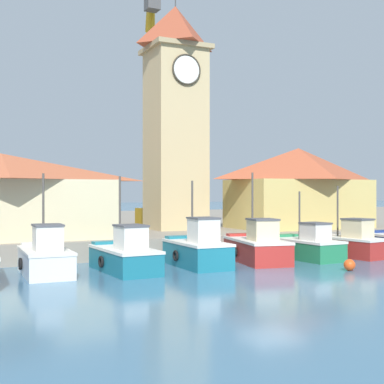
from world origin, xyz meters
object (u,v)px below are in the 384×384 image
Objects in this scene: fishing_boat_mid_left at (125,256)px; fishing_boat_right_outer at (347,243)px; clock_tower at (175,112)px; fishing_boat_mid_right at (257,247)px; warehouse_right at (298,187)px; fishing_boat_left_inner at (45,258)px; fishing_boat_center at (197,250)px; warehouse_left at (1,195)px; port_crane_near at (151,125)px; mooring_buoy at (349,265)px; dock_worker_near_tower at (286,217)px; fishing_boat_right_inner at (307,246)px.

fishing_boat_mid_left reaches higher than fishing_boat_right_outer.
fishing_boat_right_outer is (12.73, 0.36, -0.00)m from fishing_boat_mid_left.
clock_tower is (-5.99, 9.74, 8.11)m from fishing_boat_right_outer.
fishing_boat_mid_right is 11.34m from warehouse_right.
fishing_boat_center is (6.90, -0.44, 0.06)m from fishing_boat_left_inner.
warehouse_right is (11.38, 7.65, 3.07)m from fishing_boat_center.
fishing_boat_mid_right is at bearing -32.25° from warehouse_left.
warehouse_right reaches higher than fishing_boat_left_inner.
fishing_boat_mid_right is 1.02× the size of fishing_boat_right_outer.
fishing_boat_mid_right reaches higher than fishing_boat_left_inner.
fishing_boat_mid_left is 0.23× the size of port_crane_near.
fishing_boat_mid_left is 0.40× the size of warehouse_left.
fishing_boat_center reaches higher than fishing_boat_right_outer.
fishing_boat_right_outer is 5.54m from mooring_buoy.
fishing_boat_mid_left is at bearing -9.73° from fishing_boat_left_inner.
fishing_boat_mid_left is 2.84× the size of dock_worker_near_tower.
fishing_boat_left_inner is 13.27m from mooring_buoy.
warehouse_left reaches higher than fishing_boat_left_inner.
fishing_boat_mid_left is at bearing -178.47° from fishing_boat_right_inner.
warehouse_left is 22.27× the size of mooring_buoy.
fishing_boat_mid_right is 3.01× the size of dock_worker_near_tower.
fishing_boat_left_inner is at bearing -123.96° from port_crane_near.
fishing_boat_center is 0.86× the size of fishing_boat_right_outer.
fishing_boat_mid_left is 9.17m from warehouse_left.
clock_tower reaches higher than fishing_boat_right_outer.
fishing_boat_left_inner is 0.21× the size of port_crane_near.
fishing_boat_mid_right is (6.99, 0.34, 0.04)m from fishing_boat_mid_left.
clock_tower is at bearing 121.58° from fishing_boat_right_outer.
fishing_boat_mid_left is 17.16m from warehouse_right.
mooring_buoy is (13.65, -11.44, -3.09)m from warehouse_left.
fishing_boat_mid_left is at bearing -155.71° from dock_worker_near_tower.
fishing_boat_right_inner is 8.31× the size of mooring_buoy.
fishing_boat_right_inner is (13.29, -0.30, -0.06)m from fishing_boat_left_inner.
fishing_boat_left_inner reaches higher than fishing_boat_center.
clock_tower reaches higher than fishing_boat_right_inner.
fishing_boat_right_outer is 0.29× the size of clock_tower.
warehouse_right reaches higher than warehouse_left.
clock_tower is 1.43× the size of warehouse_left.
fishing_boat_right_outer is 14.02m from clock_tower.
fishing_boat_right_outer is (16.04, -0.21, -0.03)m from fishing_boat_left_inner.
port_crane_near is at bearing 130.62° from warehouse_right.
fishing_boat_mid_left reaches higher than fishing_boat_right_inner.
fishing_boat_center is at bearing -146.08° from warehouse_right.
fishing_boat_right_outer reaches higher than dock_worker_near_tower.
fishing_boat_right_outer is at bearing -106.79° from warehouse_right.
fishing_boat_center is 0.21× the size of port_crane_near.
warehouse_right is (19.43, 0.22, 0.51)m from warehouse_left.
fishing_boat_left_inner is at bearing -80.67° from warehouse_left.
fishing_boat_right_inner is at bearing -26.82° from warehouse_left.
fishing_boat_mid_left is at bearing 157.10° from mooring_buoy.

